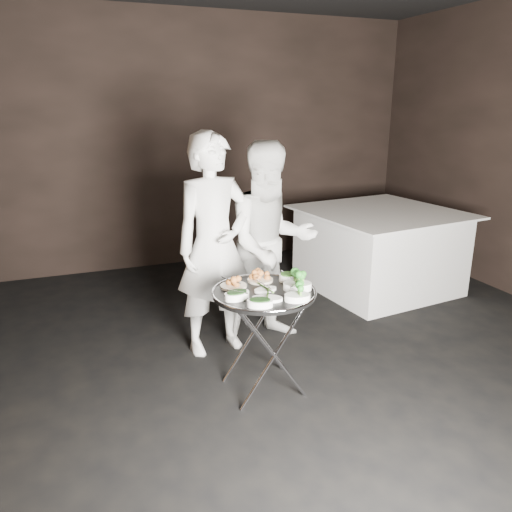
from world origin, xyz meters
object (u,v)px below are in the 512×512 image
object	(u,v)px
serving_tray	(264,293)
waiter_right	(271,244)
dining_table	(378,249)
waiter_left	(214,246)
tray_stand	(264,337)

from	to	relation	value
serving_tray	waiter_right	xyz separation A→B (m)	(0.36, 0.76, 0.10)
waiter_right	dining_table	world-z (taller)	waiter_right
serving_tray	waiter_right	size ratio (longest dim) A/B	0.42
waiter_left	dining_table	size ratio (longest dim) A/B	1.17
serving_tray	dining_table	size ratio (longest dim) A/B	0.47
waiter_right	tray_stand	bearing A→B (deg)	-115.21
waiter_left	tray_stand	bearing A→B (deg)	-89.58
tray_stand	waiter_right	bearing A→B (deg)	64.28
dining_table	waiter_right	bearing A→B (deg)	-155.58
waiter_right	dining_table	bearing A→B (deg)	24.93
serving_tray	waiter_right	bearing A→B (deg)	64.28
serving_tray	dining_table	world-z (taller)	dining_table
serving_tray	waiter_left	distance (m)	0.75
serving_tray	dining_table	xyz separation A→B (m)	(1.93, 1.47, -0.30)
tray_stand	waiter_left	size ratio (longest dim) A/B	0.41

